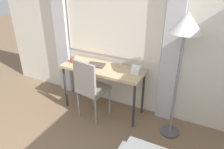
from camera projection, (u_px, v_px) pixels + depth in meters
wall_back_with_window at (140, 27)px, 3.06m from camera, size 5.23×0.13×2.70m
desk at (103, 72)px, 3.29m from camera, size 1.26×0.46×0.76m
desk_chair at (90, 86)px, 3.17m from camera, size 0.46×0.46×0.97m
standing_lamp at (185, 32)px, 2.44m from camera, size 0.38×0.38×1.69m
telephone at (136, 70)px, 3.07m from camera, size 0.14×0.13×0.12m
book at (96, 65)px, 3.32m from camera, size 0.28×0.20×0.02m
mug at (72, 60)px, 3.41m from camera, size 0.07×0.07×0.09m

